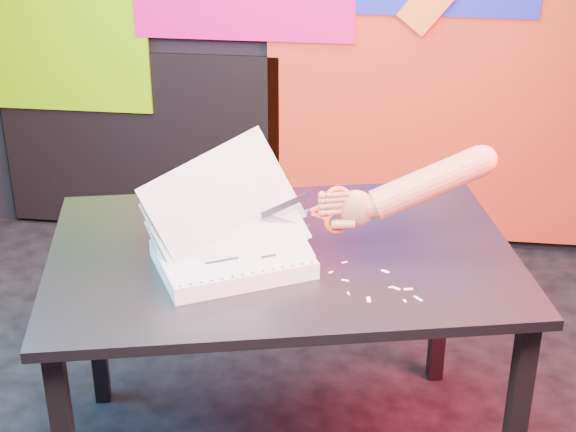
# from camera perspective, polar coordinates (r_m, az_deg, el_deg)

# --- Properties ---
(room) EXTENTS (3.01, 3.01, 2.71)m
(room) POSITION_cam_1_polar(r_m,az_deg,el_deg) (2.33, -3.06, 11.71)
(room) COLOR black
(room) RESTS_ON ground
(backdrop) EXTENTS (2.88, 0.05, 2.08)m
(backdrop) POSITION_cam_1_polar(r_m,az_deg,el_deg) (3.83, 1.82, 11.29)
(backdrop) COLOR red
(backdrop) RESTS_ON ground
(work_table) EXTENTS (1.47, 1.14, 0.75)m
(work_table) POSITION_cam_1_polar(r_m,az_deg,el_deg) (2.52, -0.40, -3.89)
(work_table) COLOR black
(work_table) RESTS_ON ground
(printout_stack) EXTENTS (0.49, 0.44, 0.37)m
(printout_stack) POSITION_cam_1_polar(r_m,az_deg,el_deg) (2.39, -3.64, -2.57)
(printout_stack) COLOR silver
(printout_stack) RESTS_ON work_table
(scissors) EXTENTS (0.24, 0.08, 0.14)m
(scissors) POSITION_cam_1_polar(r_m,az_deg,el_deg) (2.41, 2.79, 0.37)
(scissors) COLOR #AFB0C9
(scissors) RESTS_ON printout_stack
(hand_forearm) EXTENTS (0.47, 0.19, 0.22)m
(hand_forearm) POSITION_cam_1_polar(r_m,az_deg,el_deg) (2.45, 8.30, 1.89)
(hand_forearm) COLOR brown
(hand_forearm) RESTS_ON work_table
(paper_clippings) EXTENTS (0.25, 0.21, 0.00)m
(paper_clippings) POSITION_cam_1_polar(r_m,az_deg,el_deg) (2.32, 6.09, -4.59)
(paper_clippings) COLOR white
(paper_clippings) RESTS_ON work_table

